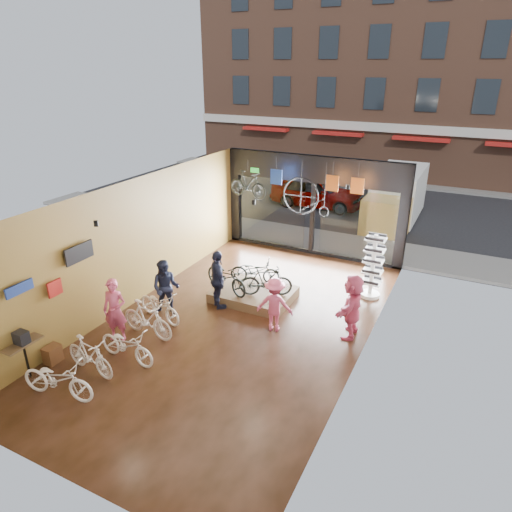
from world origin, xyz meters
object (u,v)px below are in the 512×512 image
Objects in this scene: floor_bike_2 at (127,345)px; sunglasses_rack at (373,266)px; display_platform at (254,294)px; customer_2 at (218,280)px; floor_bike_1 at (90,356)px; floor_bike_3 at (147,319)px; customer_5 at (352,306)px; display_bike_left at (226,277)px; floor_bike_0 at (57,379)px; customer_0 at (115,310)px; hung_bike at (248,184)px; floor_bike_4 at (160,306)px; customer_3 at (275,305)px; customer_1 at (166,288)px; display_bike_right at (255,271)px; display_bike_mid at (266,281)px; box_truck at (394,199)px; street_car at (317,192)px; penny_farthing at (308,198)px.

sunglasses_rack is (4.61, 6.11, 0.60)m from floor_bike_2.
customer_2 is (-0.72, -0.96, 0.77)m from display_platform.
customer_2 is (1.11, 4.10, 0.45)m from floor_bike_1.
customer_5 is at bearing -59.27° from floor_bike_3.
display_bike_left is at bearing -145.81° from sunglasses_rack.
floor_bike_2 is 5.90m from customer_5.
sunglasses_rack is (5.05, 7.83, 0.57)m from floor_bike_0.
hung_bike reaches higher than customer_0.
floor_bike_4 is 3.35m from customer_3.
sunglasses_rack is (5.49, 5.48, 0.16)m from customer_0.
display_bike_left is 1.07× the size of customer_1.
display_bike_right is (-0.20, 0.49, 0.57)m from display_platform.
customer_0 is (-2.73, -3.53, 0.10)m from display_bike_mid.
floor_bike_0 is at bearing -169.67° from display_bike_left.
floor_bike_4 is 1.06× the size of display_bike_right.
box_truck reaches higher than display_bike_left.
display_bike_left is at bearing -19.85° from floor_bike_0.
street_car is 8.08m from hung_bike.
penny_farthing is at bearing -107.77° from box_truck.
customer_3 is at bearing -171.49° from display_bike_mid.
box_truck is at bearing -37.42° from display_bike_mid.
floor_bike_3 is at bearing -176.56° from display_bike_left.
display_bike_mid is 0.88× the size of customer_5.
floor_bike_3 is 6.98m from sunglasses_rack.
box_truck is 3.73× the size of display_bike_right.
penny_farthing reaches higher than customer_5.
floor_bike_4 is 3.23m from display_bike_mid.
floor_bike_0 is at bearing -172.38° from floor_bike_1.
customer_3 is (1.32, -1.36, 0.64)m from display_platform.
customer_1 is (-2.36, -1.83, 0.07)m from display_bike_mid.
floor_bike_2 is 0.99× the size of customer_1.
hung_bike is (-1.34, 2.13, 2.21)m from display_bike_right.
display_bike_left is 3.78m from hung_bike.
display_bike_left is at bearing -108.36° from penny_farthing.
customer_0 is (-0.63, -14.09, 0.08)m from street_car.
display_bike_right is (1.16, 4.79, 0.27)m from floor_bike_2.
hung_bike is (-2.87, 3.98, 2.14)m from customer_3.
customer_5 is (5.54, 2.96, 0.03)m from customer_0.
customer_5 is (5.10, 5.32, 0.44)m from floor_bike_0.
floor_bike_4 is at bearing 133.25° from display_bike_right.
floor_bike_3 is at bearing -129.05° from sunglasses_rack.
customer_5 is (5.12, 4.35, 0.44)m from floor_bike_1.
floor_bike_2 is at bearing -103.59° from penny_farthing.
box_truck is 3.28× the size of customer_5.
street_car is 10.03m from display_bike_right.
floor_bike_1 is at bearing -121.08° from sunglasses_rack.
street_car is at bearing 12.56° from hung_bike.
display_bike_mid is (2.11, 3.03, 0.27)m from floor_bike_3.
floor_bike_3 is 1.06× the size of display_bike_mid.
customer_0 is 6.28m from customer_5.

